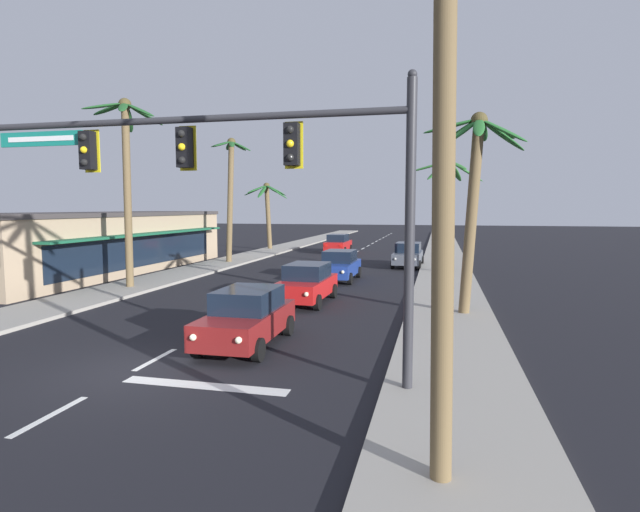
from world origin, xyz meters
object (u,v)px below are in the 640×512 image
at_px(palm_left_farthest, 268,203).
at_px(sedan_fifth_in_queue, 339,265).
at_px(palm_right_third, 449,188).
at_px(storefront_strip_left, 105,242).
at_px(sedan_parked_nearest_kerb, 408,255).
at_px(sedan_oncoming_far, 338,243).
at_px(sedan_third_in_queue, 307,283).
at_px(sedan_lead_at_stop_bar, 247,317).
at_px(palm_right_second, 475,176).
at_px(traffic_signal_mast, 251,168).
at_px(palm_left_second, 126,161).
at_px(palm_left_third, 230,183).

bearing_deg(palm_left_farthest, sedan_fifth_in_queue, -60.15).
bearing_deg(palm_left_farthest, palm_right_third, -41.34).
bearing_deg(storefront_strip_left, sedan_parked_nearest_kerb, 21.05).
distance_m(sedan_oncoming_far, sedan_parked_nearest_kerb, 11.88).
bearing_deg(sedan_third_in_queue, sedan_oncoming_far, 98.05).
bearing_deg(palm_right_third, sedan_oncoming_far, 125.72).
distance_m(sedan_lead_at_stop_bar, storefront_strip_left, 20.60).
bearing_deg(palm_right_second, palm_right_third, 93.35).
distance_m(sedan_third_in_queue, palm_left_farthest, 27.89).
height_order(traffic_signal_mast, sedan_oncoming_far, traffic_signal_mast).
relative_size(palm_left_second, palm_left_farthest, 1.45).
relative_size(traffic_signal_mast, palm_left_second, 1.12).
bearing_deg(sedan_lead_at_stop_bar, palm_left_second, 138.64).
distance_m(sedan_parked_nearest_kerb, palm_left_second, 18.98).
height_order(sedan_lead_at_stop_bar, sedan_oncoming_far, same).
bearing_deg(palm_left_farthest, sedan_third_in_queue, -67.42).
bearing_deg(palm_left_third, sedan_third_in_queue, -55.64).
height_order(palm_left_third, palm_right_third, palm_left_third).
height_order(palm_left_second, palm_right_third, palm_left_second).
bearing_deg(traffic_signal_mast, sedan_oncoming_far, 97.89).
relative_size(sedan_oncoming_far, palm_right_second, 0.59).
xyz_separation_m(palm_right_second, palm_right_third, (-0.71, 12.13, 0.05)).
xyz_separation_m(sedan_third_in_queue, sedan_fifth_in_queue, (0.08, 6.90, 0.00)).
height_order(sedan_parked_nearest_kerb, palm_left_farthest, palm_left_farthest).
relative_size(sedan_fifth_in_queue, sedan_parked_nearest_kerb, 0.99).
bearing_deg(sedan_fifth_in_queue, storefront_strip_left, 179.18).
xyz_separation_m(sedan_fifth_in_queue, palm_left_farthest, (-10.69, 18.63, 3.67)).
xyz_separation_m(traffic_signal_mast, sedan_fifth_in_queue, (-1.21, 16.68, -4.10)).
bearing_deg(palm_left_second, palm_right_second, -9.38).
height_order(sedan_oncoming_far, storefront_strip_left, storefront_strip_left).
relative_size(sedan_third_in_queue, palm_right_third, 0.63).
bearing_deg(sedan_parked_nearest_kerb, traffic_signal_mast, -95.11).
relative_size(traffic_signal_mast, sedan_fifth_in_queue, 2.35).
distance_m(sedan_lead_at_stop_bar, palm_right_second, 9.81).
bearing_deg(storefront_strip_left, palm_right_second, -20.93).
distance_m(sedan_lead_at_stop_bar, palm_left_farthest, 34.31).
xyz_separation_m(sedan_lead_at_stop_bar, storefront_strip_left, (-15.07, 14.01, 1.04)).
distance_m(sedan_oncoming_far, palm_right_second, 27.47).
relative_size(palm_left_second, palm_left_third, 1.03).
bearing_deg(sedan_parked_nearest_kerb, palm_left_second, -135.32).
bearing_deg(palm_right_third, sedan_parked_nearest_kerb, 127.65).
height_order(sedan_oncoming_far, palm_left_farthest, palm_left_farthest).
distance_m(sedan_oncoming_far, palm_left_farthest, 8.25).
xyz_separation_m(sedan_third_in_queue, storefront_strip_left, (-15.07, 7.11, 1.04)).
bearing_deg(traffic_signal_mast, palm_left_second, 133.80).
height_order(traffic_signal_mast, palm_left_second, palm_left_second).
relative_size(sedan_oncoming_far, palm_right_third, 0.63).
relative_size(traffic_signal_mast, sedan_lead_at_stop_bar, 2.35).
distance_m(sedan_fifth_in_queue, palm_left_third, 12.46).
distance_m(sedan_fifth_in_queue, palm_right_third, 8.40).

